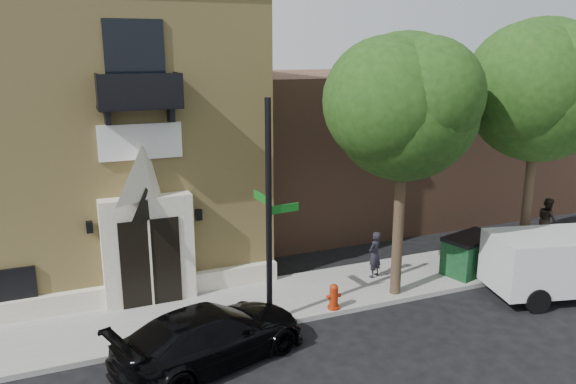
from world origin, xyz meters
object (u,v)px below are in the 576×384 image
object	(u,v)px
pedestrian_far	(547,219)
street_sign	(269,213)
cargo_van	(575,261)
dumpster	(471,254)
black_sedan	(211,336)
fire_hydrant	(334,297)
pedestrian_near	(375,254)

from	to	relation	value
pedestrian_far	street_sign	bearing A→B (deg)	120.56
cargo_van	dumpster	distance (m)	3.09
black_sedan	pedestrian_far	distance (m)	14.63
fire_hydrant	pedestrian_near	distance (m)	2.82
street_sign	dumpster	size ratio (longest dim) A/B	2.81
cargo_van	fire_hydrant	xyz separation A→B (m)	(-7.37, 1.71, -0.60)
cargo_van	pedestrian_near	world-z (taller)	cargo_van
black_sedan	street_sign	xyz separation A→B (m)	(1.98, 1.24, 2.51)
pedestrian_near	pedestrian_far	world-z (taller)	pedestrian_far
black_sedan	pedestrian_far	size ratio (longest dim) A/B	2.88
black_sedan	dumpster	xyz separation A→B (m)	(9.38, 1.88, 0.08)
street_sign	dumpster	distance (m)	7.81
black_sedan	pedestrian_near	size ratio (longest dim) A/B	3.18
fire_hydrant	pedestrian_far	size ratio (longest dim) A/B	0.45
street_sign	dumpster	xyz separation A→B (m)	(7.40, 0.64, -2.42)
cargo_van	dumpster	bearing A→B (deg)	141.64
street_sign	pedestrian_near	xyz separation A→B (m)	(4.23, 1.52, -2.30)
cargo_van	pedestrian_far	size ratio (longest dim) A/B	3.06
street_sign	cargo_van	bearing A→B (deg)	-16.42
dumpster	pedestrian_near	bearing A→B (deg)	149.04
black_sedan	pedestrian_near	distance (m)	6.80
cargo_van	street_sign	bearing A→B (deg)	-177.45
street_sign	pedestrian_far	size ratio (longest dim) A/B	3.57
fire_hydrant	pedestrian_far	distance (m)	10.56
street_sign	black_sedan	bearing A→B (deg)	-153.58
dumpster	pedestrian_far	world-z (taller)	pedestrian_far
cargo_van	fire_hydrant	bearing A→B (deg)	-179.75
fire_hydrant	street_sign	bearing A→B (deg)	178.23
street_sign	fire_hydrant	bearing A→B (deg)	-7.43
black_sedan	dumpster	world-z (taller)	same
black_sedan	street_sign	size ratio (longest dim) A/B	0.80
street_sign	dumpster	world-z (taller)	street_sign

